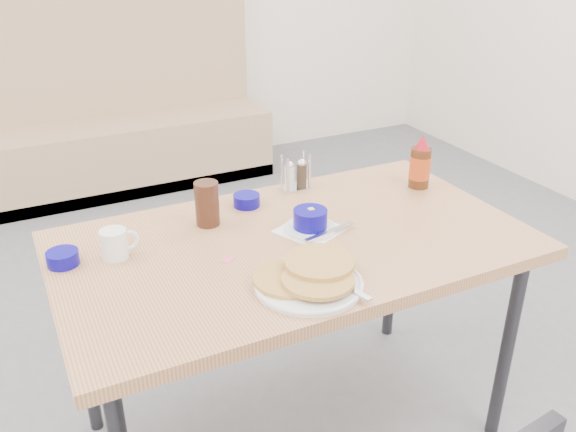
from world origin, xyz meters
name	(u,v)px	position (x,y,z in m)	size (l,w,h in m)	color
booth_bench	(121,132)	(0.00, 2.78, 0.35)	(1.90, 0.56, 1.22)	tan
dining_table	(294,257)	(0.00, 0.25, 0.70)	(1.40, 0.80, 0.76)	tan
pancake_plate	(309,278)	(-0.08, 0.01, 0.78)	(0.29, 0.29, 0.05)	white
coffee_mug	(116,243)	(-0.50, 0.38, 0.80)	(0.11, 0.07, 0.08)	white
grits_setting	(310,222)	(0.07, 0.28, 0.79)	(0.25, 0.23, 0.07)	white
creamer_bowl	(63,258)	(-0.64, 0.40, 0.78)	(0.09, 0.09, 0.04)	#0A057E
butter_bowl	(247,200)	(-0.03, 0.53, 0.78)	(0.09, 0.09, 0.04)	#0A057E
amber_tumbler	(207,204)	(-0.20, 0.46, 0.83)	(0.08, 0.08, 0.14)	#391D12
condiment_caddy	(296,177)	(0.18, 0.59, 0.80)	(0.11, 0.06, 0.13)	silver
syrup_bottle	(420,165)	(0.58, 0.41, 0.84)	(0.07, 0.07, 0.19)	#47230F
sugar_wrapper	(228,260)	(-0.22, 0.22, 0.76)	(0.04, 0.02, 0.00)	#F4517A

